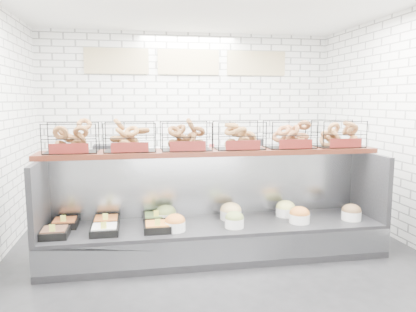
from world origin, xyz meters
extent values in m
plane|color=black|center=(0.00, 0.00, 0.00)|extent=(5.50, 5.50, 0.00)
cube|color=white|center=(0.00, 2.75, 1.50)|extent=(5.00, 0.02, 3.00)
cube|color=beige|center=(-1.20, 2.72, 2.50)|extent=(1.05, 0.03, 0.42)
cube|color=beige|center=(0.00, 2.72, 2.50)|extent=(1.05, 0.03, 0.42)
cube|color=beige|center=(1.20, 2.72, 2.50)|extent=(1.05, 0.03, 0.42)
cube|color=black|center=(0.00, 0.30, 0.20)|extent=(4.00, 0.90, 0.40)
cube|color=#93969B|center=(0.00, -0.14, 0.22)|extent=(4.00, 0.03, 0.28)
cube|color=#93969B|center=(0.00, 0.71, 0.80)|extent=(4.00, 0.08, 0.80)
cube|color=black|center=(-1.97, 0.30, 0.80)|extent=(0.06, 0.90, 0.80)
cube|color=black|center=(1.97, 0.30, 0.80)|extent=(0.06, 0.90, 0.80)
cube|color=black|center=(-1.80, 0.12, 0.44)|extent=(0.29, 0.29, 0.08)
cube|color=brown|center=(-1.80, 0.12, 0.48)|extent=(0.25, 0.25, 0.04)
cube|color=#F1F354|center=(-1.80, 0.02, 0.53)|extent=(0.06, 0.01, 0.08)
cube|color=black|center=(-1.75, 0.46, 0.44)|extent=(0.28, 0.28, 0.08)
cube|color=#C05C28|center=(-1.75, 0.46, 0.48)|extent=(0.24, 0.24, 0.04)
cube|color=#F1F354|center=(-1.75, 0.36, 0.53)|extent=(0.06, 0.01, 0.08)
cube|color=black|center=(-1.28, 0.12, 0.44)|extent=(0.30, 0.30, 0.08)
cube|color=white|center=(-1.28, 0.12, 0.48)|extent=(0.26, 0.26, 0.04)
cube|color=#F1F354|center=(-1.28, 0.02, 0.53)|extent=(0.06, 0.01, 0.08)
cube|color=black|center=(-1.28, 0.45, 0.44)|extent=(0.30, 0.30, 0.08)
cube|color=orange|center=(-1.28, 0.45, 0.48)|extent=(0.26, 0.26, 0.04)
cube|color=#F1F354|center=(-1.28, 0.34, 0.53)|extent=(0.06, 0.01, 0.08)
cube|color=black|center=(-0.71, 0.13, 0.44)|extent=(0.30, 0.30, 0.08)
cube|color=orange|center=(-0.71, 0.13, 0.48)|extent=(0.25, 0.25, 0.04)
cube|color=#F1F354|center=(-0.71, 0.02, 0.53)|extent=(0.06, 0.01, 0.08)
cube|color=black|center=(-0.70, 0.49, 0.44)|extent=(0.30, 0.30, 0.08)
cube|color=#6D8F49|center=(-0.70, 0.49, 0.48)|extent=(0.26, 0.26, 0.04)
cube|color=#F1F354|center=(-0.70, 0.38, 0.53)|extent=(0.06, 0.01, 0.08)
cylinder|color=white|center=(-0.51, 0.10, 0.46)|extent=(0.23, 0.23, 0.11)
ellipsoid|color=orange|center=(-0.51, 0.10, 0.52)|extent=(0.23, 0.23, 0.16)
cylinder|color=white|center=(-0.58, 0.48, 0.46)|extent=(0.25, 0.25, 0.11)
ellipsoid|color=olive|center=(-0.58, 0.48, 0.52)|extent=(0.25, 0.25, 0.17)
cylinder|color=white|center=(0.18, 0.10, 0.46)|extent=(0.22, 0.22, 0.11)
ellipsoid|color=olive|center=(0.18, 0.10, 0.52)|extent=(0.22, 0.22, 0.15)
cylinder|color=white|center=(0.22, 0.44, 0.46)|extent=(0.27, 0.27, 0.11)
ellipsoid|color=#F4CB7D|center=(0.22, 0.44, 0.52)|extent=(0.26, 0.26, 0.18)
cylinder|color=white|center=(0.99, 0.14, 0.46)|extent=(0.24, 0.24, 0.11)
ellipsoid|color=#C66E29|center=(0.99, 0.14, 0.52)|extent=(0.24, 0.24, 0.17)
cylinder|color=white|center=(0.93, 0.45, 0.46)|extent=(0.25, 0.25, 0.11)
ellipsoid|color=#F2F07C|center=(0.93, 0.45, 0.52)|extent=(0.24, 0.24, 0.17)
cylinder|color=white|center=(1.66, 0.15, 0.46)|extent=(0.24, 0.24, 0.11)
ellipsoid|color=brown|center=(1.66, 0.15, 0.52)|extent=(0.23, 0.23, 0.16)
cube|color=#3A140C|center=(0.00, 0.52, 1.23)|extent=(4.10, 0.50, 0.06)
cube|color=black|center=(-1.64, 0.52, 1.43)|extent=(0.60, 0.38, 0.34)
cube|color=#56130F|center=(-1.64, 0.32, 1.33)|extent=(0.42, 0.02, 0.11)
cube|color=black|center=(-0.99, 0.52, 1.43)|extent=(0.60, 0.38, 0.34)
cube|color=#56130F|center=(-0.99, 0.32, 1.33)|extent=(0.42, 0.02, 0.11)
cube|color=black|center=(-0.33, 0.52, 1.43)|extent=(0.60, 0.38, 0.34)
cube|color=#56130F|center=(-0.33, 0.32, 1.33)|extent=(0.42, 0.02, 0.11)
cube|color=black|center=(0.33, 0.52, 1.43)|extent=(0.60, 0.38, 0.34)
cube|color=#56130F|center=(0.33, 0.32, 1.33)|extent=(0.42, 0.02, 0.11)
cube|color=black|center=(0.99, 0.52, 1.43)|extent=(0.60, 0.38, 0.34)
cube|color=#56130F|center=(0.99, 0.32, 1.33)|extent=(0.42, 0.02, 0.11)
cube|color=black|center=(1.64, 0.52, 1.43)|extent=(0.60, 0.38, 0.34)
cube|color=#56130F|center=(1.64, 0.32, 1.33)|extent=(0.42, 0.02, 0.11)
cube|color=#93969B|center=(0.00, 2.43, 0.45)|extent=(4.00, 0.60, 0.90)
cube|color=black|center=(-1.39, 2.41, 1.02)|extent=(0.40, 0.30, 0.24)
cube|color=silver|center=(-0.69, 2.42, 0.99)|extent=(0.35, 0.28, 0.18)
cylinder|color=red|center=(0.35, 2.41, 1.01)|extent=(0.09, 0.09, 0.22)
cube|color=black|center=(1.07, 2.43, 1.05)|extent=(0.30, 0.30, 0.30)
camera|label=1|loc=(-0.92, -4.29, 1.85)|focal=35.00mm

